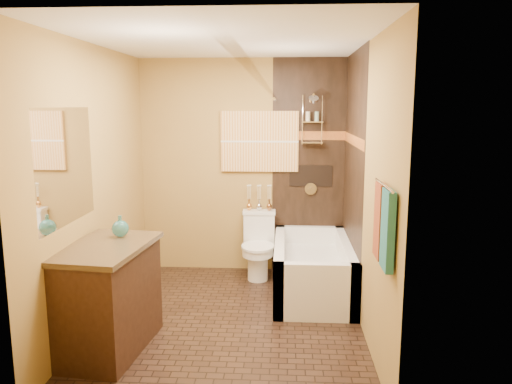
# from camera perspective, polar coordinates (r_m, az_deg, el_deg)

# --- Properties ---
(floor) EXTENTS (3.00, 3.00, 0.00)m
(floor) POSITION_cam_1_polar(r_m,az_deg,el_deg) (4.77, -3.05, -14.45)
(floor) COLOR black
(floor) RESTS_ON ground
(wall_left) EXTENTS (0.02, 3.00, 2.50)m
(wall_left) POSITION_cam_1_polar(r_m,az_deg,el_deg) (4.70, -17.90, 0.64)
(wall_left) COLOR #A4843F
(wall_left) RESTS_ON floor
(wall_right) EXTENTS (0.02, 3.00, 2.50)m
(wall_right) POSITION_cam_1_polar(r_m,az_deg,el_deg) (4.43, 12.41, 0.36)
(wall_right) COLOR #A4843F
(wall_right) RESTS_ON floor
(wall_back) EXTENTS (2.40, 0.02, 2.50)m
(wall_back) POSITION_cam_1_polar(r_m,az_deg,el_deg) (5.88, -1.52, 2.90)
(wall_back) COLOR #A4843F
(wall_back) RESTS_ON floor
(wall_front) EXTENTS (2.40, 0.02, 2.50)m
(wall_front) POSITION_cam_1_polar(r_m,az_deg,el_deg) (2.95, -6.53, -4.23)
(wall_front) COLOR #A4843F
(wall_front) RESTS_ON floor
(ceiling) EXTENTS (3.00, 3.00, 0.00)m
(ceiling) POSITION_cam_1_polar(r_m,az_deg,el_deg) (4.38, -3.36, 16.88)
(ceiling) COLOR silver
(ceiling) RESTS_ON wall_back
(alcove_tile_back) EXTENTS (0.85, 0.01, 2.50)m
(alcove_tile_back) POSITION_cam_1_polar(r_m,az_deg,el_deg) (5.86, 6.05, 2.82)
(alcove_tile_back) COLOR black
(alcove_tile_back) RESTS_ON wall_back
(alcove_tile_right) EXTENTS (0.01, 1.50, 2.50)m
(alcove_tile_right) POSITION_cam_1_polar(r_m,az_deg,el_deg) (5.16, 11.00, 1.74)
(alcove_tile_right) COLOR black
(alcove_tile_right) RESTS_ON wall_right
(mosaic_band_back) EXTENTS (0.85, 0.01, 0.10)m
(mosaic_band_back) POSITION_cam_1_polar(r_m,az_deg,el_deg) (5.81, 6.12, 6.43)
(mosaic_band_back) COLOR #98461B
(mosaic_band_back) RESTS_ON alcove_tile_back
(mosaic_band_right) EXTENTS (0.01, 1.50, 0.10)m
(mosaic_band_right) POSITION_cam_1_polar(r_m,az_deg,el_deg) (5.12, 11.03, 5.84)
(mosaic_band_right) COLOR #98461B
(mosaic_band_right) RESTS_ON alcove_tile_right
(alcove_niche) EXTENTS (0.50, 0.01, 0.25)m
(alcove_niche) POSITION_cam_1_polar(r_m,az_deg,el_deg) (5.86, 6.28, 1.84)
(alcove_niche) COLOR black
(alcove_niche) RESTS_ON alcove_tile_back
(shower_fixtures) EXTENTS (0.24, 0.33, 1.16)m
(shower_fixtures) POSITION_cam_1_polar(r_m,az_deg,el_deg) (5.71, 6.43, 6.82)
(shower_fixtures) COLOR silver
(shower_fixtures) RESTS_ON floor
(curtain_rod) EXTENTS (0.03, 1.55, 0.03)m
(curtain_rod) POSITION_cam_1_polar(r_m,az_deg,el_deg) (5.07, 2.28, 10.50)
(curtain_rod) COLOR silver
(curtain_rod) RESTS_ON wall_back
(towel_bar) EXTENTS (0.02, 0.55, 0.02)m
(towel_bar) POSITION_cam_1_polar(r_m,az_deg,el_deg) (3.37, 14.43, 0.76)
(towel_bar) COLOR silver
(towel_bar) RESTS_ON wall_right
(towel_teal) EXTENTS (0.05, 0.22, 0.52)m
(towel_teal) POSITION_cam_1_polar(r_m,az_deg,el_deg) (3.30, 14.82, -4.23)
(towel_teal) COLOR #20686B
(towel_teal) RESTS_ON towel_bar
(towel_rust) EXTENTS (0.05, 0.22, 0.52)m
(towel_rust) POSITION_cam_1_polar(r_m,az_deg,el_deg) (3.55, 14.00, -3.21)
(towel_rust) COLOR maroon
(towel_rust) RESTS_ON towel_bar
(sunset_painting) EXTENTS (0.90, 0.04, 0.70)m
(sunset_painting) POSITION_cam_1_polar(r_m,az_deg,el_deg) (5.82, 0.42, 5.80)
(sunset_painting) COLOR orange
(sunset_painting) RESTS_ON wall_back
(vanity_mirror) EXTENTS (0.01, 1.00, 0.90)m
(vanity_mirror) POSITION_cam_1_polar(r_m,az_deg,el_deg) (4.12, -20.89, 2.74)
(vanity_mirror) COLOR white
(vanity_mirror) RESTS_ON wall_left
(bathtub) EXTENTS (0.80, 1.50, 0.55)m
(bathtub) POSITION_cam_1_polar(r_m,az_deg,el_deg) (5.37, 6.47, -9.14)
(bathtub) COLOR white
(bathtub) RESTS_ON floor
(toilet) EXTENTS (0.38, 0.57, 0.75)m
(toilet) POSITION_cam_1_polar(r_m,az_deg,el_deg) (5.77, 0.27, -6.07)
(toilet) COLOR white
(toilet) RESTS_ON floor
(vanity) EXTENTS (0.71, 1.05, 0.88)m
(vanity) POSITION_cam_1_polar(r_m,az_deg,el_deg) (4.27, -16.71, -11.48)
(vanity) COLOR black
(vanity) RESTS_ON floor
(teal_bottle) EXTENTS (0.16, 0.16, 0.22)m
(teal_bottle) POSITION_cam_1_polar(r_m,az_deg,el_deg) (4.34, -15.26, -3.80)
(teal_bottle) COLOR #287978
(teal_bottle) RESTS_ON vanity
(bud_vases) EXTENTS (0.30, 0.06, 0.29)m
(bud_vases) POSITION_cam_1_polar(r_m,az_deg,el_deg) (5.81, 0.36, -0.57)
(bud_vases) COLOR gold
(bud_vases) RESTS_ON toilet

